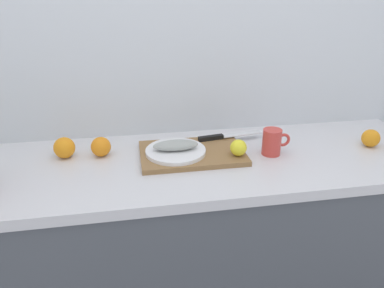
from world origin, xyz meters
TOP-DOWN VIEW (x-y plane):
  - back_wall at (0.00, 0.33)m, footprint 3.20×0.05m
  - kitchen_counter at (0.00, 0.00)m, footprint 2.00×0.60m
  - cutting_board at (-0.01, 0.04)m, footprint 0.41×0.27m
  - white_plate at (-0.08, 0.04)m, footprint 0.24×0.24m
  - fish_fillet at (-0.08, 0.04)m, footprint 0.18×0.08m
  - chef_knife at (0.14, 0.15)m, footprint 0.29×0.07m
  - lemon_0 at (0.16, -0.03)m, footprint 0.06×0.06m
  - coffee_mug_0 at (0.31, -0.00)m, footprint 0.12×0.08m
  - orange_0 at (0.75, 0.00)m, footprint 0.07×0.07m
  - orange_1 at (-0.51, 0.11)m, footprint 0.08×0.08m
  - orange_2 at (-0.37, 0.10)m, footprint 0.08×0.08m

SIDE VIEW (x-z plane):
  - kitchen_counter at x=0.00m, z-range 0.00..0.90m
  - cutting_board at x=-0.01m, z-range 0.90..0.92m
  - white_plate at x=-0.08m, z-range 0.92..0.93m
  - chef_knife at x=0.14m, z-range 0.92..0.94m
  - orange_0 at x=0.75m, z-range 0.90..0.97m
  - orange_2 at x=-0.37m, z-range 0.90..0.98m
  - orange_1 at x=-0.51m, z-range 0.90..0.98m
  - lemon_0 at x=0.16m, z-range 0.92..0.98m
  - fish_fillet at x=-0.08m, z-range 0.94..0.97m
  - coffee_mug_0 at x=0.31m, z-range 0.90..1.01m
  - back_wall at x=0.00m, z-range 0.00..2.50m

